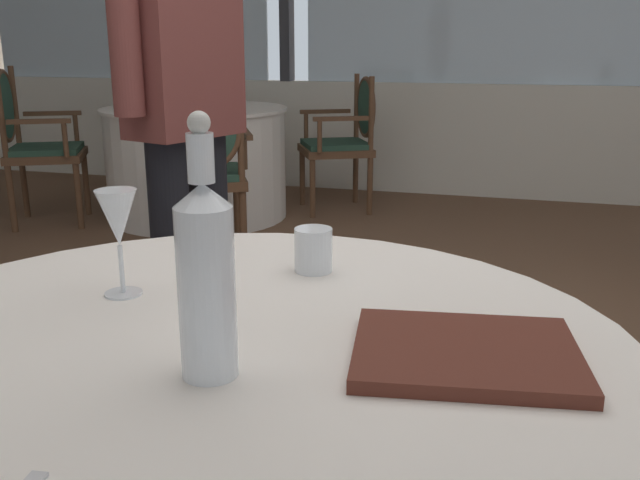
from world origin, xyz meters
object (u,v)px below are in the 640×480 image
wine_glass (118,221)px  dining_chair_1_3 (347,133)px  menu_book (466,353)px  dining_chair_1_0 (192,118)px  dining_chair_1_2 (201,162)px  diner_person_0 (184,88)px  dining_chair_1_1 (29,134)px  water_bottle (206,275)px  water_tumbler (313,250)px

wine_glass → dining_chair_1_3: dining_chair_1_3 is taller
wine_glass → menu_book: (0.59, -0.10, -0.12)m
dining_chair_1_0 → dining_chair_1_2: bearing=0.0°
menu_book → diner_person_0: bearing=122.3°
dining_chair_1_3 → menu_book: bearing=78.8°
wine_glass → dining_chair_1_1: dining_chair_1_1 is taller
water_bottle → dining_chair_1_1: bearing=131.1°
menu_book → dining_chair_1_0: dining_chair_1_0 is taller
wine_glass → menu_book: 0.61m
water_bottle → dining_chair_1_3: (-0.78, 3.98, -0.33)m
dining_chair_1_2 → wine_glass: bearing=175.2°
dining_chair_1_2 → dining_chair_1_3: size_ratio=1.00×
water_bottle → dining_chair_1_2: water_bottle is taller
menu_book → diner_person_0: size_ratio=0.17×
dining_chair_1_0 → dining_chair_1_1: size_ratio=0.94×
wine_glass → dining_chair_1_1: (-2.37, 2.80, -0.28)m
dining_chair_1_3 → diner_person_0: size_ratio=0.53×
menu_book → dining_chair_1_1: dining_chair_1_1 is taller
wine_glass → diner_person_0: 1.12m
menu_book → dining_chair_1_3: bearing=97.7°
menu_book → dining_chair_1_1: (-2.96, 2.90, -0.16)m
dining_chair_1_0 → dining_chair_1_1: dining_chair_1_1 is taller
dining_chair_1_0 → water_tumbler: bearing=1.6°
dining_chair_1_2 → diner_person_0: size_ratio=0.53×
menu_book → dining_chair_1_1: bearing=127.4°
wine_glass → dining_chair_1_0: size_ratio=0.19×
dining_chair_1_0 → dining_chair_1_2: (0.95, -1.85, -0.02)m
water_tumbler → diner_person_0: size_ratio=0.05×
dining_chair_1_2 → dining_chair_1_3: bearing=-45.0°
wine_glass → dining_chair_1_3: size_ratio=0.20×
dining_chair_1_1 → diner_person_0: bearing=-68.7°
wine_glass → water_tumbler: size_ratio=2.20×
dining_chair_1_1 → dining_chair_1_3: 2.09m
dining_chair_1_2 → diner_person_0: (0.58, -1.31, 0.47)m
diner_person_0 → dining_chair_1_0: bearing=-45.6°
dining_chair_1_1 → water_bottle: bearing=-76.1°
wine_glass → diner_person_0: (-0.39, 1.04, 0.15)m
dining_chair_1_0 → wine_glass: bearing=-2.7°
wine_glass → dining_chair_1_0: bearing=114.5°
menu_book → diner_person_0: (-0.97, 1.14, 0.27)m
water_bottle → dining_chair_1_1: size_ratio=0.34×
dining_chair_1_1 → diner_person_0: size_ratio=0.57×
water_bottle → wine_glass: 0.36m
water_bottle → water_tumbler: bearing=88.9°
water_tumbler → dining_chair_1_0: (-2.19, 3.99, -0.22)m
water_bottle → diner_person_0: size_ratio=0.19×
dining_chair_1_2 → dining_chair_1_3: (0.45, 1.40, -0.00)m
menu_book → dining_chair_1_2: size_ratio=0.33×
water_tumbler → menu_book: water_tumbler is taller
dining_chair_1_1 → water_tumbler: bearing=-71.4°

